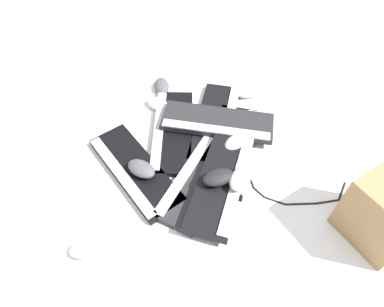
# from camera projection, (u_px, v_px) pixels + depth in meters

# --- Properties ---
(ground_plane) EXTENTS (3.20, 3.20, 0.00)m
(ground_plane) POSITION_uv_depth(u_px,v_px,m) (195.00, 161.00, 1.30)
(ground_plane) COLOR white
(keyboard_0) EXTENTS (0.20, 0.45, 0.03)m
(keyboard_0) POSITION_uv_depth(u_px,v_px,m) (232.00, 148.00, 1.32)
(keyboard_0) COLOR black
(keyboard_0) RESTS_ON ground
(keyboard_1) EXTENTS (0.19, 0.45, 0.03)m
(keyboard_1) POSITION_uv_depth(u_px,v_px,m) (216.00, 122.00, 1.41)
(keyboard_1) COLOR black
(keyboard_1) RESTS_ON ground
(keyboard_2) EXTENTS (0.20, 0.45, 0.03)m
(keyboard_2) POSITION_uv_depth(u_px,v_px,m) (172.00, 131.00, 1.37)
(keyboard_2) COLOR black
(keyboard_2) RESTS_ON ground
(keyboard_3) EXTENTS (0.41, 0.42, 0.03)m
(keyboard_3) POSITION_uv_depth(u_px,v_px,m) (135.00, 170.00, 1.25)
(keyboard_3) COLOR black
(keyboard_3) RESTS_ON ground
(keyboard_4) EXTENTS (0.30, 0.46, 0.03)m
(keyboard_4) POSITION_uv_depth(u_px,v_px,m) (201.00, 177.00, 1.23)
(keyboard_4) COLOR #232326
(keyboard_4) RESTS_ON ground
(keyboard_5) EXTENTS (0.23, 0.46, 0.03)m
(keyboard_5) POSITION_uv_depth(u_px,v_px,m) (222.00, 181.00, 1.19)
(keyboard_5) COLOR black
(keyboard_5) RESTS_ON keyboard_4
(keyboard_6) EXTENTS (0.45, 0.18, 0.03)m
(keyboard_6) POSITION_uv_depth(u_px,v_px,m) (217.00, 122.00, 1.36)
(keyboard_6) COLOR #232326
(keyboard_6) RESTS_ON keyboard_1
(mouse_0) EXTENTS (0.13, 0.10, 0.04)m
(mouse_0) POSITION_uv_depth(u_px,v_px,m) (87.00, 248.00, 1.06)
(mouse_0) COLOR #B7B7BC
(mouse_0) RESTS_ON ground
(mouse_1) EXTENTS (0.13, 0.11, 0.04)m
(mouse_1) POSITION_uv_depth(u_px,v_px,m) (141.00, 169.00, 1.21)
(mouse_1) COLOR #4C4C51
(mouse_1) RESTS_ON keyboard_3
(mouse_2) EXTENTS (0.09, 0.12, 0.04)m
(mouse_2) POSITION_uv_depth(u_px,v_px,m) (162.00, 86.00, 1.54)
(mouse_2) COLOR #4C4C51
(mouse_2) RESTS_ON ground
(mouse_3) EXTENTS (0.13, 0.11, 0.04)m
(mouse_3) POSITION_uv_depth(u_px,v_px,m) (218.00, 177.00, 1.15)
(mouse_3) COLOR black
(mouse_3) RESTS_ON keyboard_5
(mouse_4) EXTENTS (0.13, 0.11, 0.04)m
(mouse_4) POSITION_uv_depth(u_px,v_px,m) (158.00, 104.00, 1.46)
(mouse_4) COLOR silver
(mouse_4) RESTS_ON ground
(mouse_5) EXTENTS (0.12, 0.12, 0.04)m
(mouse_5) POSITION_uv_depth(u_px,v_px,m) (237.00, 142.00, 1.29)
(mouse_5) COLOR #B7B7BC
(mouse_5) RESTS_ON keyboard_0
(mouse_6) EXTENTS (0.12, 0.09, 0.04)m
(mouse_6) POSITION_uv_depth(u_px,v_px,m) (245.00, 92.00, 1.51)
(mouse_6) COLOR #B7B7BC
(mouse_6) RESTS_ON ground
(mouse_7) EXTENTS (0.10, 0.13, 0.04)m
(mouse_7) POSITION_uv_depth(u_px,v_px,m) (240.00, 178.00, 1.15)
(mouse_7) COLOR #B7B7BC
(mouse_7) RESTS_ON keyboard_5
(cable_0) EXTENTS (0.54, 0.50, 0.01)m
(cable_0) POSITION_uv_depth(u_px,v_px,m) (261.00, 163.00, 1.28)
(cable_0) COLOR black
(cable_0) RESTS_ON ground
(cardboard_box) EXTENTS (0.26, 0.26, 0.23)m
(cardboard_box) POSITION_uv_depth(u_px,v_px,m) (384.00, 214.00, 1.02)
(cardboard_box) COLOR #9E774C
(cardboard_box) RESTS_ON ground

